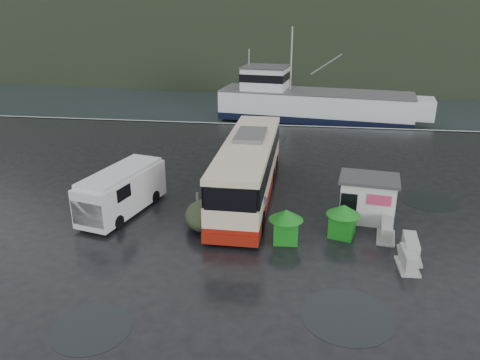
# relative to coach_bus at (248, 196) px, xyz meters

# --- Properties ---
(ground) EXTENTS (160.00, 160.00, 0.00)m
(ground) POSITION_rel_coach_bus_xyz_m (0.25, -3.49, 0.00)
(ground) COLOR black
(ground) RESTS_ON ground
(harbor_water) EXTENTS (300.00, 180.00, 0.02)m
(harbor_water) POSITION_rel_coach_bus_xyz_m (0.25, 106.51, 0.00)
(harbor_water) COLOR black
(harbor_water) RESTS_ON ground
(quay_edge) EXTENTS (160.00, 0.60, 1.50)m
(quay_edge) POSITION_rel_coach_bus_xyz_m (0.25, 16.51, 0.00)
(quay_edge) COLOR #999993
(quay_edge) RESTS_ON ground
(headland) EXTENTS (780.00, 540.00, 570.00)m
(headland) POSITION_rel_coach_bus_xyz_m (10.25, 246.51, 0.00)
(headland) COLOR black
(headland) RESTS_ON ground
(coach_bus) EXTENTS (3.29, 12.43, 3.50)m
(coach_bus) POSITION_rel_coach_bus_xyz_m (0.00, 0.00, 0.00)
(coach_bus) COLOR beige
(coach_bus) RESTS_ON ground
(white_van) EXTENTS (3.33, 6.05, 2.40)m
(white_van) POSITION_rel_coach_bus_xyz_m (-6.26, -3.02, 0.00)
(white_van) COLOR silver
(white_van) RESTS_ON ground
(waste_bin_left) EXTENTS (1.42, 1.42, 1.61)m
(waste_bin_left) POSITION_rel_coach_bus_xyz_m (4.99, -4.17, 0.00)
(waste_bin_left) COLOR #147117
(waste_bin_left) RESTS_ON ground
(waste_bin_right) EXTENTS (1.20, 1.20, 1.60)m
(waste_bin_right) POSITION_rel_coach_bus_xyz_m (2.34, -5.05, 0.00)
(waste_bin_right) COLOR #147117
(waste_bin_right) RESTS_ON ground
(dome_tent) EXTENTS (2.75, 3.46, 1.22)m
(dome_tent) POSITION_rel_coach_bus_xyz_m (-1.54, -4.04, 0.00)
(dome_tent) COLOR #2E3922
(dome_tent) RESTS_ON ground
(ticket_kiosk) EXTENTS (3.19, 2.59, 2.27)m
(ticket_kiosk) POSITION_rel_coach_bus_xyz_m (6.34, -2.09, 0.00)
(ticket_kiosk) COLOR silver
(ticket_kiosk) RESTS_ON ground
(jersey_barrier_a) EXTENTS (1.04, 1.86, 0.90)m
(jersey_barrier_a) POSITION_rel_coach_bus_xyz_m (7.79, -5.80, 0.00)
(jersey_barrier_a) COLOR #999993
(jersey_barrier_a) RESTS_ON ground
(jersey_barrier_b) EXTENTS (1.07, 1.75, 0.82)m
(jersey_barrier_b) POSITION_rel_coach_bus_xyz_m (7.03, -4.18, 0.00)
(jersey_barrier_b) COLOR #999993
(jersey_barrier_b) RESTS_ON ground
(jersey_barrier_c) EXTENTS (0.82, 1.60, 0.79)m
(jersey_barrier_c) POSITION_rel_coach_bus_xyz_m (7.53, -6.71, 0.00)
(jersey_barrier_c) COLOR #999993
(jersey_barrier_c) RESTS_ON ground
(fishing_trawler) EXTENTS (23.74, 8.41, 9.30)m
(fishing_trawler) POSITION_rel_coach_bus_xyz_m (4.16, 24.38, 0.00)
(fishing_trawler) COLOR silver
(fishing_trawler) RESTS_ON ground
(puddles) EXTENTS (17.04, 15.81, 0.01)m
(puddles) POSITION_rel_coach_bus_xyz_m (4.16, -7.22, 0.01)
(puddles) COLOR black
(puddles) RESTS_ON ground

